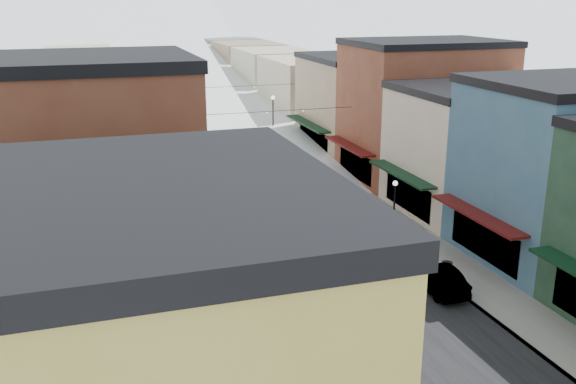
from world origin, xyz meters
TOP-DOWN VIEW (x-y plane):
  - road at (0.00, 60.00)m, footprint 10.00×160.00m
  - sidewalk_left at (-6.60, 60.00)m, footprint 3.20×160.00m
  - sidewalk_right at (6.60, 60.00)m, footprint 3.20×160.00m
  - curb_left at (-5.05, 60.00)m, footprint 0.10×160.00m
  - curb_right at (5.05, 60.00)m, footprint 0.10×160.00m
  - bldg_l_cream at (-13.19, 12.50)m, footprint 11.30×8.20m
  - bldg_l_brick_near at (-13.69, 20.50)m, footprint 12.30×8.20m
  - bldg_l_grayblue at (-13.19, 29.00)m, footprint 11.30×9.20m
  - bldg_l_brick_far at (-14.19, 38.00)m, footprint 13.30×9.20m
  - bldg_l_tan at (-13.19, 48.00)m, footprint 11.30×11.20m
  - bldg_r_blue at (13.19, 21.00)m, footprint 11.30×9.20m
  - bldg_r_cream at (13.69, 30.00)m, footprint 12.30×9.20m
  - bldg_r_brick_far at (14.19, 39.00)m, footprint 13.30×9.20m
  - bldg_r_tan at (13.19, 49.00)m, footprint 11.30×11.20m
  - distant_blocks at (0.00, 83.00)m, footprint 34.00×55.00m
  - overhead_cables at (0.00, 47.50)m, footprint 16.40×15.04m
  - car_silver_sedan at (-3.87, 18.22)m, footprint 2.34×4.77m
  - car_dark_hatch at (-3.50, 34.17)m, footprint 1.83×4.70m
  - car_silver_wagon at (-3.50, 39.89)m, footprint 2.00×4.78m
  - car_green_sedan at (4.11, 19.14)m, footprint 1.58×4.41m
  - car_gray_suv at (4.30, 29.29)m, footprint 2.05×4.51m
  - car_black_sedan at (3.76, 40.33)m, footprint 2.54×5.87m
  - car_lane_silver at (-0.60, 52.21)m, footprint 2.29×5.14m
  - car_lane_white at (1.52, 61.19)m, footprint 2.47×5.33m
  - trash_can at (5.20, 19.87)m, footprint 0.58×0.58m
  - streetlamp_near at (5.20, 26.21)m, footprint 0.32×0.32m
  - streetlamp_far at (5.97, 55.00)m, footprint 0.41×0.41m
  - snow_pile_near at (-4.88, 15.47)m, footprint 2.46×2.71m
  - snow_pile_mid at (-4.28, 29.96)m, footprint 2.18×2.54m
  - snow_pile_far at (-4.88, 33.37)m, footprint 2.09×2.48m

SIDE VIEW (x-z plane):
  - road at x=0.00m, z-range 0.00..0.01m
  - sidewalk_left at x=-6.60m, z-range 0.00..0.15m
  - sidewalk_right at x=6.60m, z-range 0.00..0.15m
  - curb_left at x=-5.05m, z-range 0.00..0.15m
  - curb_right at x=5.05m, z-range 0.00..0.15m
  - snow_pile_far at x=-4.88m, z-range -0.02..0.86m
  - snow_pile_mid at x=-4.28m, z-range -0.02..0.90m
  - snow_pile_near at x=-4.88m, z-range -0.02..1.02m
  - trash_can at x=5.20m, z-range 0.16..1.14m
  - car_silver_wagon at x=-3.50m, z-range 0.00..1.38m
  - car_green_sedan at x=4.11m, z-range 0.00..1.45m
  - car_lane_white at x=1.52m, z-range 0.00..1.48m
  - car_gray_suv at x=4.30m, z-range 0.00..1.50m
  - car_dark_hatch at x=-3.50m, z-range 0.00..1.52m
  - car_silver_sedan at x=-3.87m, z-range 0.00..1.57m
  - car_black_sedan at x=3.76m, z-range 0.00..1.68m
  - car_lane_silver at x=-0.60m, z-range 0.00..1.72m
  - streetlamp_near at x=5.20m, z-range 0.65..4.46m
  - streetlamp_far at x=5.97m, z-range 0.80..5.75m
  - distant_blocks at x=0.00m, z-range 0.00..8.00m
  - bldg_r_cream at x=13.69m, z-range 0.01..9.01m
  - bldg_l_grayblue at x=-13.19m, z-range 0.01..9.01m
  - bldg_r_tan at x=13.19m, z-range 0.01..9.51m
  - bldg_l_cream at x=-13.19m, z-range 0.01..9.51m
  - bldg_l_tan at x=-13.19m, z-range 0.01..10.01m
  - bldg_r_blue at x=13.19m, z-range 0.01..10.51m
  - bldg_l_brick_far at x=-14.19m, z-range 0.01..11.01m
  - bldg_r_brick_far at x=14.19m, z-range 0.01..11.51m
  - overhead_cables at x=0.00m, z-range 6.18..6.22m
  - bldg_l_brick_near at x=-13.69m, z-range 0.01..12.51m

